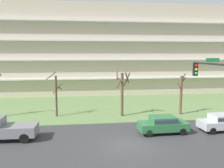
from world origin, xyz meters
The scene contains 10 objects.
ground centered at (0.00, 0.00, 0.00)m, with size 160.00×160.00×0.00m, color #38383A.
grass_lawn_strip centered at (0.00, 14.00, 0.04)m, with size 80.00×16.00×0.08m, color #66844C.
apartment_building centered at (0.00, 28.09, 7.77)m, with size 51.73×13.13×15.54m.
tree_left centered at (-6.44, 9.49, 2.58)m, with size 1.75×1.74×5.10m.
tree_center centered at (1.02, 8.69, 2.92)m, with size 1.60×1.73×5.25m.
tree_right centered at (7.99, 8.60, 2.51)m, with size 1.12×1.12×4.90m.
pickup_gray_near_left centered at (-10.28, 2.51, 1.02)m, with size 5.45×2.15×1.95m.
sedan_green_center_left centered at (3.70, 2.50, 0.87)m, with size 4.45×1.94×1.57m.
sedan_silver_center_right centered at (9.49, 2.50, 0.87)m, with size 4.50×2.05×1.57m.
traffic_signal_mast centered at (4.67, -4.75, 4.73)m, with size 0.90×5.72×6.92m.
Camera 1 is at (-3.47, -17.48, 7.15)m, focal length 37.94 mm.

